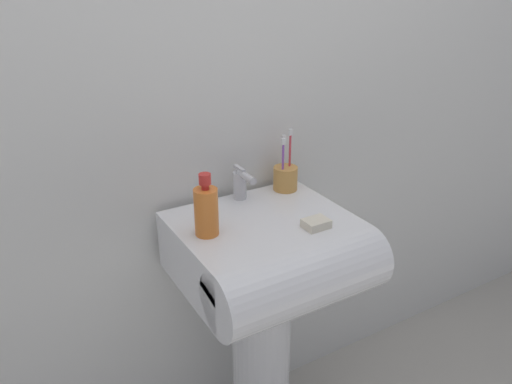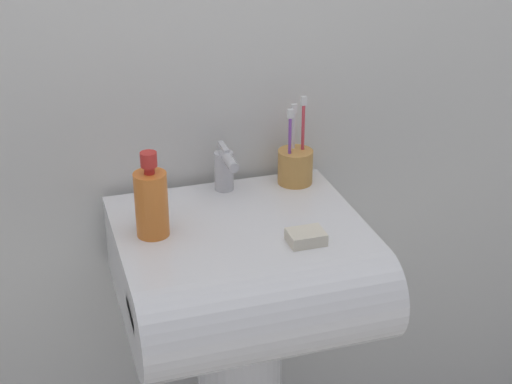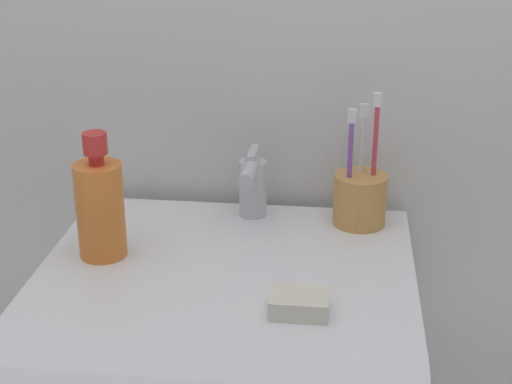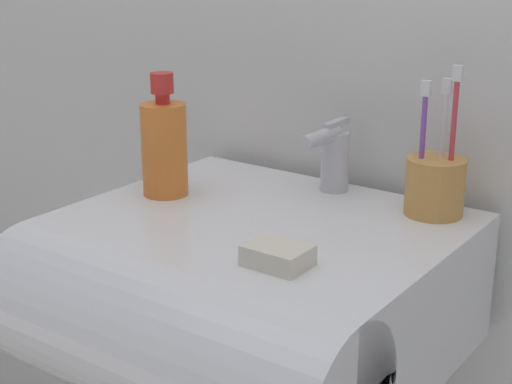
{
  "view_description": "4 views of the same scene",
  "coord_description": "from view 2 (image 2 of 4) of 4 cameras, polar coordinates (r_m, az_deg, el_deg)",
  "views": [
    {
      "loc": [
        -0.66,
        -1.08,
        1.53
      ],
      "look_at": [
        -0.02,
        -0.01,
        0.97
      ],
      "focal_mm": 35.0,
      "sensor_mm": 36.0,
      "label": 1
    },
    {
      "loc": [
        -0.38,
        -1.34,
        1.63
      ],
      "look_at": [
        0.03,
        -0.02,
        0.95
      ],
      "focal_mm": 55.0,
      "sensor_mm": 36.0,
      "label": 2
    },
    {
      "loc": [
        0.14,
        -0.92,
        1.37
      ],
      "look_at": [
        0.04,
        0.0,
        0.98
      ],
      "focal_mm": 55.0,
      "sensor_mm": 36.0,
      "label": 3
    },
    {
      "loc": [
        0.55,
        -0.79,
        1.23
      ],
      "look_at": [
        -0.03,
        0.02,
        0.91
      ],
      "focal_mm": 55.0,
      "sensor_mm": 36.0,
      "label": 4
    }
  ],
  "objects": [
    {
      "name": "toothbrush_cup",
      "position": [
        1.73,
        2.87,
        1.98
      ],
      "size": [
        0.08,
        0.08,
        0.2
      ],
      "color": "#D19347",
      "rests_on": "sink_basin"
    },
    {
      "name": "soap_bottle",
      "position": [
        1.51,
        -7.59,
        -0.79
      ],
      "size": [
        0.06,
        0.06,
        0.17
      ],
      "color": "orange",
      "rests_on": "sink_basin"
    },
    {
      "name": "faucet",
      "position": [
        1.69,
        -2.28,
        1.76
      ],
      "size": [
        0.04,
        0.11,
        0.1
      ],
      "color": "silver",
      "rests_on": "sink_basin"
    },
    {
      "name": "wall_back",
      "position": [
        1.68,
        -3.76,
        11.26
      ],
      "size": [
        5.0,
        0.05,
        2.4
      ],
      "primitive_type": "cube",
      "color": "silver",
      "rests_on": "ground"
    },
    {
      "name": "bar_soap",
      "position": [
        1.51,
        3.66,
        -3.28
      ],
      "size": [
        0.07,
        0.05,
        0.02
      ],
      "primitive_type": "cube",
      "color": "silver",
      "rests_on": "sink_basin"
    },
    {
      "name": "sink_basin",
      "position": [
        1.58,
        -0.69,
        -6.08
      ],
      "size": [
        0.49,
        0.48,
        0.18
      ],
      "color": "white",
      "rests_on": "sink_pedestal"
    }
  ]
}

